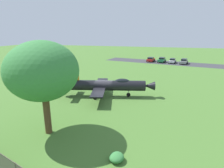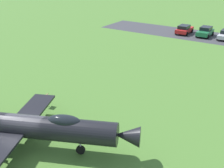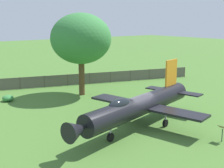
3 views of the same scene
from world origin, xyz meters
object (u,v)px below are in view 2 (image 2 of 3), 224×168
at_px(info_plaque, 46,97).
at_px(parked_car_green, 205,31).
at_px(parked_car_red, 184,29).
at_px(display_jet, 31,126).

height_order(info_plaque, parked_car_green, parked_car_green).
bearing_deg(parked_car_green, info_plaque, -7.44).
xyz_separation_m(parked_car_green, parked_car_red, (3.51, -0.48, -0.04)).
height_order(parked_car_green, parked_car_red, parked_car_green).
bearing_deg(parked_car_green, parked_car_red, -87.21).
distance_m(display_jet, parked_car_green, 36.89).
height_order(display_jet, parked_car_green, display_jet).
xyz_separation_m(info_plaque, parked_car_red, (-6.48, -31.24, -0.09)).
bearing_deg(info_plaque, display_jet, 116.90).
bearing_deg(display_jet, info_plaque, 103.46).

